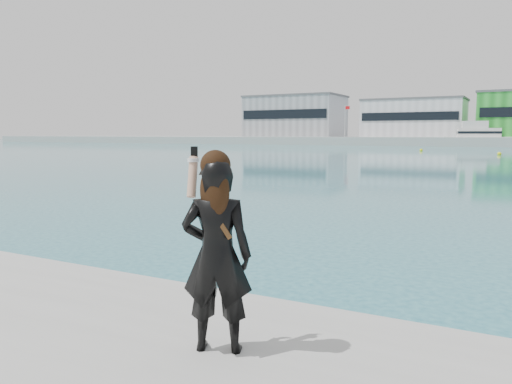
{
  "coord_description": "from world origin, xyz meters",
  "views": [
    {
      "loc": [
        2.93,
        -3.91,
        2.64
      ],
      "look_at": [
        0.7,
        0.25,
        2.09
      ],
      "focal_mm": 35.0,
      "sensor_mm": 36.0,
      "label": 1
    }
  ],
  "objects_px": {
    "motor_yacht": "(480,137)",
    "buoy_far": "(421,151)",
    "buoy_near": "(499,155)",
    "woman": "(216,250)"
  },
  "relations": [
    {
      "from": "buoy_far",
      "to": "woman",
      "type": "xyz_separation_m",
      "value": [
        11.96,
        -78.11,
        1.68
      ]
    },
    {
      "from": "buoy_near",
      "to": "buoy_far",
      "type": "relative_size",
      "value": 1.0
    },
    {
      "from": "buoy_near",
      "to": "motor_yacht",
      "type": "bearing_deg",
      "value": 96.63
    },
    {
      "from": "motor_yacht",
      "to": "buoy_near",
      "type": "relative_size",
      "value": 32.45
    },
    {
      "from": "motor_yacht",
      "to": "buoy_far",
      "type": "distance_m",
      "value": 40.08
    },
    {
      "from": "buoy_near",
      "to": "woman",
      "type": "bearing_deg",
      "value": -89.61
    },
    {
      "from": "buoy_far",
      "to": "woman",
      "type": "bearing_deg",
      "value": -81.29
    },
    {
      "from": "motor_yacht",
      "to": "buoy_near",
      "type": "height_order",
      "value": "motor_yacht"
    },
    {
      "from": "motor_yacht",
      "to": "buoy_near",
      "type": "bearing_deg",
      "value": -94.84
    },
    {
      "from": "buoy_near",
      "to": "buoy_far",
      "type": "xyz_separation_m",
      "value": [
        -11.5,
        10.67,
        0.0
      ]
    }
  ]
}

